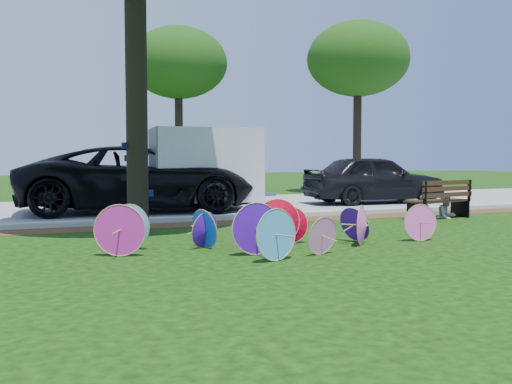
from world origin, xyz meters
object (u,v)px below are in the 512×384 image
Objects in this scene: dark_pickup at (374,179)px; cargo_trailer at (206,165)px; black_van at (140,179)px; parasol_pile at (261,227)px; park_bench at (437,200)px; person_left at (425,196)px; person_right at (447,194)px.

cargo_trailer reaches higher than dark_pickup.
black_van is 2.25× the size of cargo_trailer.
parasol_pile is at bearing -168.48° from black_van.
person_left is at bearing 161.24° from park_bench.
parasol_pile is at bearing -162.41° from person_left.
dark_pickup is 4.95m from person_left.
cargo_trailer is (1.84, -0.51, 0.41)m from black_van.
parasol_pile is 5.27× the size of person_left.
black_van reaches higher than person_right.
dark_pickup is 3.94× the size of person_right.
cargo_trailer is 6.54m from park_bench.
person_right is (-0.87, -4.69, -0.21)m from dark_pickup.
person_left is at bearing -37.52° from cargo_trailer.
dark_pickup is (8.00, 0.02, -0.12)m from black_van.
cargo_trailer is at bearing -99.40° from black_van.
person_right reaches higher than parasol_pile.
black_van reaches higher than dark_pickup.
person_right is (0.35, 0.05, 0.13)m from park_bench.
person_left is 0.97× the size of person_right.
cargo_trailer is 6.76m from person_right.
parasol_pile is 7.59m from black_van.
dark_pickup is 4.78m from person_right.
person_right is (7.13, -4.67, -0.33)m from black_van.
person_left is at bearing 26.61° from parasol_pile.
person_right reaches higher than person_left.
dark_pickup is (7.28, 7.55, 0.45)m from parasol_pile.
black_van is 5.52× the size of person_right.
park_bench is at bearing 24.88° from parasol_pile.
dark_pickup is 6.20m from cargo_trailer.
dark_pickup is 1.61× the size of cargo_trailer.
person_right is at bearing -2.50° from park_bench.
person_right is (6.41, 2.86, 0.24)m from parasol_pile.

